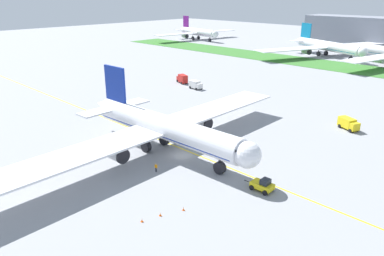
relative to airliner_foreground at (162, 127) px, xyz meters
name	(u,v)px	position (x,y,z in m)	size (l,w,h in m)	color
ground_plane	(181,156)	(4.35, 1.04, -5.44)	(600.00, 600.00, 0.00)	gray
apron_taxi_line	(190,152)	(4.35, 3.64, -5.43)	(280.00, 0.36, 0.01)	yellow
airliner_foreground	(162,127)	(0.00, 0.00, 0.00)	(47.07, 74.22, 16.01)	white
pushback_tug	(263,185)	(24.47, 0.89, -4.41)	(5.58, 2.67, 2.26)	yellow
ground_crew_wingwalker_port	(126,150)	(-3.99, -6.71, -4.42)	(0.49, 0.47, 1.66)	black
ground_crew_marshaller_front	(156,167)	(6.36, -7.29, -4.40)	(0.57, 0.38, 1.70)	black
traffic_cone_near_nose	(142,220)	(17.28, -19.19, -5.15)	(0.36, 0.36, 0.58)	#F2590C
traffic_cone_port_wing	(160,214)	(18.01, -16.29, -5.15)	(0.36, 0.36, 0.58)	#F2590C
traffic_cone_starboard_wing	(183,209)	(19.38, -12.78, -5.15)	(0.36, 0.36, 0.58)	#F2590C
service_truck_baggage_loader	(182,79)	(-42.33, 46.27, -3.76)	(5.98, 3.90, 3.16)	#B21E19
service_truck_fuel_bowser	(349,123)	(22.01, 40.59, -3.92)	(5.82, 4.31, 2.76)	yellow
service_truck_catering_van	(196,85)	(-32.71, 43.38, -3.91)	(4.94, 2.99, 2.82)	white
parked_airliner_far_left	(198,32)	(-129.98, 145.25, -0.17)	(42.21, 66.24, 15.52)	white
parked_airliner_far_centre	(327,46)	(-33.01, 140.68, -0.14)	(48.12, 78.69, 15.59)	white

